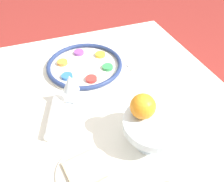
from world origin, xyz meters
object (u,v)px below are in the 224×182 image
at_px(wine_glass, 71,85).
at_px(napkin_roll, 55,117).
at_px(seder_plate, 85,65).
at_px(orange_fruit, 143,106).
at_px(bread_plate, 84,171).
at_px(fruit_stand, 153,126).

xyz_separation_m(wine_glass, napkin_roll, (0.06, -0.08, -0.08)).
distance_m(seder_plate, napkin_roll, 0.33).
height_order(wine_glass, orange_fruit, orange_fruit).
distance_m(bread_plate, napkin_roll, 0.24).
xyz_separation_m(seder_plate, bread_plate, (0.50, -0.14, -0.01)).
height_order(wine_glass, fruit_stand, wine_glass).
distance_m(fruit_stand, bread_plate, 0.25).
bearing_deg(wine_glass, orange_fruit, 38.87).
xyz_separation_m(fruit_stand, napkin_roll, (-0.20, -0.29, -0.06)).
xyz_separation_m(orange_fruit, napkin_roll, (-0.16, -0.26, -0.12)).
bearing_deg(bread_plate, orange_fruit, 107.20).
bearing_deg(napkin_roll, seder_plate, 145.93).
bearing_deg(napkin_roll, orange_fruit, 57.79).
bearing_deg(bread_plate, seder_plate, 164.73).
height_order(seder_plate, napkin_roll, napkin_roll).
xyz_separation_m(wine_glass, fruit_stand, (0.26, 0.20, -0.02)).
bearing_deg(seder_plate, orange_fruit, 9.64).
bearing_deg(wine_glass, bread_plate, -6.80).
xyz_separation_m(seder_plate, orange_fruit, (0.44, 0.07, 0.13)).
height_order(fruit_stand, napkin_roll, fruit_stand).
xyz_separation_m(seder_plate, wine_glass, (0.22, -0.10, 0.09)).
relative_size(fruit_stand, napkin_roll, 1.02).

